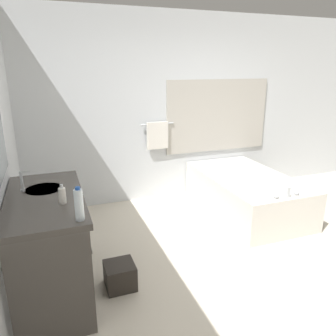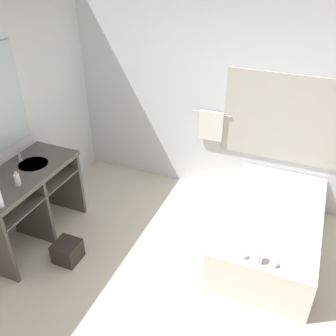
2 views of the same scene
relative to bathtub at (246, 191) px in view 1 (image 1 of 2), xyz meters
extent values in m
plane|color=beige|center=(-0.71, -1.29, -0.28)|extent=(16.00, 16.00, 0.00)
cube|color=silver|center=(-0.71, 0.94, 1.07)|extent=(7.40, 0.06, 2.70)
cube|color=#B7B2A8|center=(0.00, 0.90, 0.93)|extent=(1.70, 0.02, 1.10)
cylinder|color=silver|center=(-1.01, 0.87, 0.87)|extent=(0.50, 0.02, 0.02)
cube|color=silver|center=(-1.01, 0.86, 0.70)|extent=(0.32, 0.04, 0.40)
cube|color=#4C4742|center=(-2.59, -0.89, 0.61)|extent=(0.62, 1.29, 0.05)
cube|color=#4C4742|center=(-2.59, -0.89, 0.40)|extent=(0.59, 1.22, 0.02)
cylinder|color=white|center=(-2.59, -0.70, 0.57)|extent=(0.33, 0.33, 0.14)
cube|color=#4C4742|center=(-2.59, -1.52, 0.15)|extent=(0.57, 0.04, 0.87)
cube|color=#4C4742|center=(-2.59, -0.89, 0.15)|extent=(0.57, 0.04, 0.87)
cube|color=#4C4742|center=(-2.59, -0.27, 0.15)|extent=(0.57, 0.04, 0.87)
cylinder|color=silver|center=(-2.54, -1.22, 0.47)|extent=(0.13, 0.35, 0.13)
cylinder|color=silver|center=(-2.54, -0.57, 0.47)|extent=(0.13, 0.35, 0.13)
cylinder|color=silver|center=(-2.76, -0.70, 0.65)|extent=(0.04, 0.04, 0.02)
cylinder|color=silver|center=(-2.76, -0.70, 0.74)|extent=(0.02, 0.02, 0.16)
cube|color=silver|center=(-2.72, -0.70, 0.81)|extent=(0.07, 0.01, 0.01)
cube|color=silver|center=(0.00, 0.00, -0.03)|extent=(1.03, 1.81, 0.52)
ellipsoid|color=white|center=(0.00, 0.00, 0.08)|extent=(0.74, 1.30, 0.30)
cube|color=silver|center=(0.00, -0.80, 0.29)|extent=(0.04, 0.07, 0.12)
sphere|color=silver|center=(-0.14, -0.80, 0.26)|extent=(0.06, 0.06, 0.06)
sphere|color=silver|center=(0.14, -0.80, 0.26)|extent=(0.06, 0.06, 0.06)
cylinder|color=white|center=(-2.35, -1.44, 0.75)|extent=(0.06, 0.06, 0.23)
cylinder|color=#1E4CA8|center=(-2.35, -1.44, 0.87)|extent=(0.03, 0.03, 0.02)
cylinder|color=white|center=(-2.45, -1.09, 0.70)|extent=(0.05, 0.05, 0.13)
cylinder|color=silver|center=(-2.45, -1.09, 0.78)|extent=(0.02, 0.02, 0.03)
cube|color=#2D2823|center=(-2.02, -1.05, -0.17)|extent=(0.27, 0.27, 0.23)
camera|label=1|loc=(-2.49, -3.62, 1.67)|focal=35.00mm
camera|label=2|loc=(0.16, -3.41, 2.80)|focal=40.00mm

